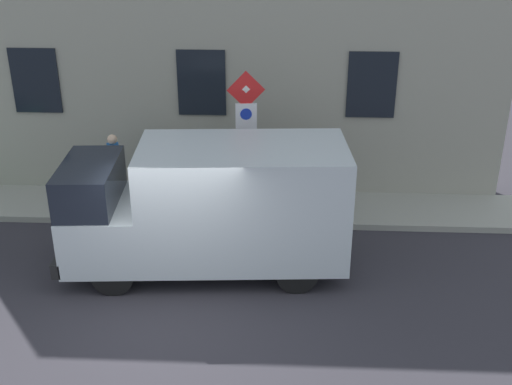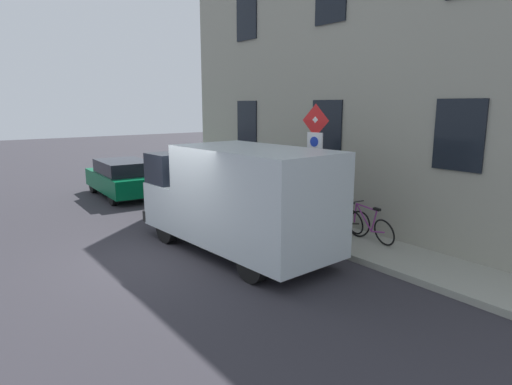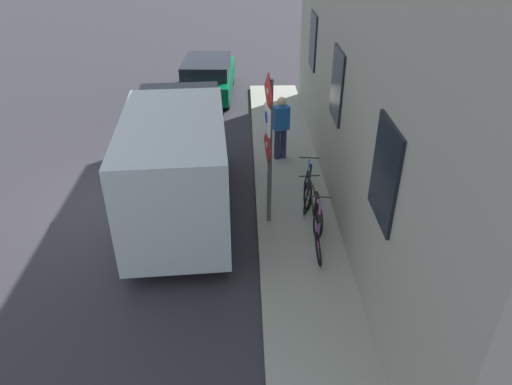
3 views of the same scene
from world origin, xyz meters
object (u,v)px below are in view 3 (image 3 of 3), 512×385
object	(u,v)px
parked_hatchback	(208,76)
sign_post_stacked	(268,134)
delivery_van	(178,162)
bicycle_blue	(308,187)
bicycle_purple	(318,231)
bicycle_black	(313,207)
pedestrian	(281,126)

from	to	relation	value
parked_hatchback	sign_post_stacked	bearing A→B (deg)	-165.84
delivery_van	bicycle_blue	world-z (taller)	delivery_van
delivery_van	bicycle_blue	bearing A→B (deg)	-88.89
parked_hatchback	bicycle_purple	bearing A→B (deg)	-161.33
parked_hatchback	bicycle_black	bearing A→B (deg)	-159.78
parked_hatchback	bicycle_blue	world-z (taller)	parked_hatchback
delivery_van	parked_hatchback	xyz separation A→B (m)	(0.14, 7.86, -0.60)
parked_hatchback	bicycle_black	world-z (taller)	parked_hatchback
sign_post_stacked	delivery_van	distance (m)	2.15
delivery_van	pedestrian	distance (m)	3.45
bicycle_purple	pedestrian	distance (m)	4.00
delivery_van	bicycle_blue	xyz separation A→B (m)	(2.87, 0.26, -0.82)
delivery_van	parked_hatchback	world-z (taller)	delivery_van
bicycle_black	pedestrian	xyz separation A→B (m)	(-0.47, 3.07, 0.56)
sign_post_stacked	bicycle_purple	distance (m)	2.16
parked_hatchback	bicycle_blue	xyz separation A→B (m)	(2.73, -7.60, -0.22)
bicycle_black	bicycle_blue	bearing A→B (deg)	-4.59
delivery_van	pedestrian	world-z (taller)	delivery_van
bicycle_black	pedestrian	world-z (taller)	pedestrian
bicycle_black	bicycle_purple	bearing A→B (deg)	175.60
parked_hatchback	pedestrian	world-z (taller)	pedestrian
bicycle_black	pedestrian	bearing A→B (deg)	4.24
delivery_van	parked_hatchback	size ratio (longest dim) A/B	1.34
parked_hatchback	bicycle_black	xyz separation A→B (m)	(2.73, -8.47, -0.22)
bicycle_purple	delivery_van	bearing A→B (deg)	70.95
sign_post_stacked	bicycle_black	bearing A→B (deg)	-3.86
delivery_van	bicycle_purple	size ratio (longest dim) A/B	3.18
bicycle_purple	pedestrian	xyz separation A→B (m)	(-0.47, 3.93, 0.56)
bicycle_blue	pedestrian	size ratio (longest dim) A/B	1.00
sign_post_stacked	bicycle_purple	world-z (taller)	sign_post_stacked
delivery_van	bicycle_purple	distance (m)	3.33
sign_post_stacked	bicycle_black	xyz separation A→B (m)	(0.97, -0.07, -1.69)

